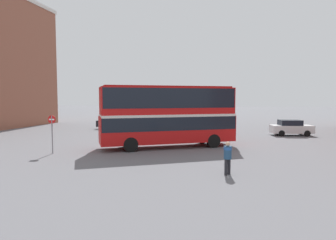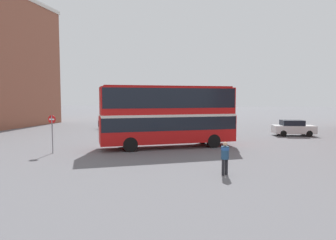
# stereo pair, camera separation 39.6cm
# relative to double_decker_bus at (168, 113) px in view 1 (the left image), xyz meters

# --- Properties ---
(ground_plane) EXTENTS (240.00, 240.00, 0.00)m
(ground_plane) POSITION_rel_double_decker_bus_xyz_m (-0.96, 0.40, -2.74)
(ground_plane) COLOR slate
(double_decker_bus) EXTENTS (10.45, 7.23, 4.78)m
(double_decker_bus) POSITION_rel_double_decker_bus_xyz_m (0.00, 0.00, 0.00)
(double_decker_bus) COLOR red
(double_decker_bus) RESTS_ON ground_plane
(pedestrian_foreground) EXTENTS (0.58, 0.58, 1.68)m
(pedestrian_foreground) POSITION_rel_double_decker_bus_xyz_m (4.63, -7.66, -1.71)
(pedestrian_foreground) COLOR #232328
(pedestrian_foreground) RESTS_ON ground_plane
(parked_car_kerb_near) EXTENTS (4.32, 2.39, 1.61)m
(parked_car_kerb_near) POSITION_rel_double_decker_bus_xyz_m (10.96, 9.92, -1.93)
(parked_car_kerb_near) COLOR silver
(parked_car_kerb_near) RESTS_ON ground_plane
(parked_car_kerb_far) EXTENTS (3.99, 1.86, 1.61)m
(parked_car_kerb_far) POSITION_rel_double_decker_bus_xyz_m (-9.62, 12.59, -1.93)
(parked_car_kerb_far) COLOR black
(parked_car_kerb_far) RESTS_ON ground_plane
(no_entry_sign) EXTENTS (0.57, 0.08, 2.68)m
(no_entry_sign) POSITION_rel_double_decker_bus_xyz_m (-7.33, -4.25, -0.98)
(no_entry_sign) COLOR gray
(no_entry_sign) RESTS_ON ground_plane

